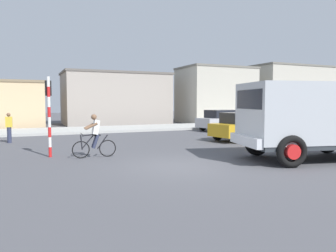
# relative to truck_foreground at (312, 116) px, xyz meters

# --- Properties ---
(ground_plane) EXTENTS (120.00, 120.00, 0.00)m
(ground_plane) POSITION_rel_truck_foreground_xyz_m (-5.07, 0.83, -1.67)
(ground_plane) COLOR #4C4C51
(sidewalk_far) EXTENTS (80.00, 5.00, 0.16)m
(sidewalk_far) POSITION_rel_truck_foreground_xyz_m (-5.07, 16.06, -1.59)
(sidewalk_far) COLOR #ADADA8
(sidewalk_far) RESTS_ON ground
(truck_foreground) EXTENTS (5.84, 3.73, 2.90)m
(truck_foreground) POSITION_rel_truck_foreground_xyz_m (0.00, 0.00, 0.00)
(truck_foreground) COLOR #B2B7BC
(truck_foreground) RESTS_ON ground
(cyclist) EXTENTS (1.73, 0.50, 1.72)m
(cyclist) POSITION_rel_truck_foreground_xyz_m (-7.45, 3.84, -0.80)
(cyclist) COLOR black
(cyclist) RESTS_ON ground
(traffic_light_pole) EXTENTS (0.24, 0.43, 3.20)m
(traffic_light_pole) POSITION_rel_truck_foreground_xyz_m (-9.06, 4.74, 0.40)
(traffic_light_pole) COLOR red
(traffic_light_pole) RESTS_ON ground
(car_red_near) EXTENTS (4.22, 2.34, 1.60)m
(car_red_near) POSITION_rel_truck_foreground_xyz_m (3.85, 11.96, -0.85)
(car_red_near) COLOR #B7B7BC
(car_red_near) RESTS_ON ground
(car_white_mid) EXTENTS (4.23, 2.36, 1.60)m
(car_white_mid) POSITION_rel_truck_foreground_xyz_m (1.46, 6.13, -0.85)
(car_white_mid) COLOR gold
(car_white_mid) RESTS_ON ground
(pedestrian_near_kerb) EXTENTS (0.34, 0.22, 1.62)m
(pedestrian_near_kerb) POSITION_rel_truck_foreground_xyz_m (-10.75, 10.33, -0.82)
(pedestrian_near_kerb) COLOR #2D334C
(pedestrian_near_kerb) RESTS_ON ground
(building_mid_block) EXTENTS (10.44, 6.05, 5.13)m
(building_mid_block) POSITION_rel_truck_foreground_xyz_m (-1.44, 23.50, 0.90)
(building_mid_block) COLOR #9E9389
(building_mid_block) RESTS_ON ground
(building_corner_right) EXTENTS (7.68, 5.33, 5.92)m
(building_corner_right) POSITION_rel_truck_foreground_xyz_m (9.10, 21.27, 1.30)
(building_corner_right) COLOR #B2AD9E
(building_corner_right) RESTS_ON ground
(building_set_back) EXTENTS (10.08, 6.21, 6.54)m
(building_set_back) POSITION_rel_truck_foreground_xyz_m (19.74, 21.82, 1.61)
(building_set_back) COLOR #B2AD9E
(building_set_back) RESTS_ON ground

